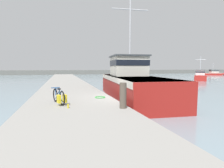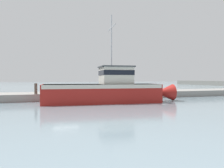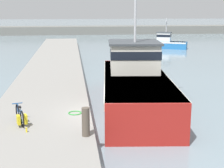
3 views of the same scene
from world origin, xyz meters
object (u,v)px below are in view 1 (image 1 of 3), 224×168
boat_white_moored (200,76)px  mooring_post (123,95)px  boat_blue_far (124,74)px  fishing_boat_main (131,82)px  bicycle_touring (60,97)px  water_bottle_by_bike (68,106)px  boat_red_outer (213,73)px

boat_white_moored → mooring_post: bearing=-97.2°
boat_blue_far → mooring_post: bearing=-175.2°
fishing_boat_main → bicycle_touring: fishing_boat_main is taller
mooring_post → water_bottle_by_bike: size_ratio=6.01×
boat_white_moored → boat_blue_far: boat_white_moored is taller
fishing_boat_main → mooring_post: 7.53m
boat_white_moored → boat_red_outer: 30.88m
boat_blue_far → bicycle_touring: 36.05m
fishing_boat_main → boat_white_moored: bearing=41.1°
fishing_boat_main → water_bottle_by_bike: 8.26m
boat_white_moored → water_bottle_by_bike: boat_white_moored is taller
bicycle_touring → mooring_post: mooring_post is taller
fishing_boat_main → water_bottle_by_bike: fishing_boat_main is taller
boat_red_outer → water_bottle_by_bike: boat_red_outer is taller
fishing_boat_main → water_bottle_by_bike: (-5.49, -6.15, -0.47)m
water_bottle_by_bike → boat_red_outer: bearing=39.0°
boat_red_outer → bicycle_touring: 64.94m
boat_white_moored → bicycle_touring: bearing=-102.4°
bicycle_touring → mooring_post: 3.18m
boat_white_moored → boat_red_outer: size_ratio=0.71×
boat_white_moored → boat_red_outer: boat_white_moored is taller
bicycle_touring → mooring_post: bearing=-50.1°
mooring_post → bicycle_touring: bearing=147.9°
mooring_post → water_bottle_by_bike: 2.47m
boat_blue_far → boat_white_moored: bearing=-110.6°
fishing_boat_main → bicycle_touring: (-5.85, -5.14, -0.21)m
boat_blue_far → mooring_post: 36.57m
boat_white_moored → water_bottle_by_bike: 34.41m
boat_blue_far → bicycle_touring: size_ratio=3.44×
fishing_boat_main → boat_blue_far: 29.08m
boat_red_outer → fishing_boat_main: bearing=-37.6°
boat_red_outer → water_bottle_by_bike: size_ratio=42.24×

